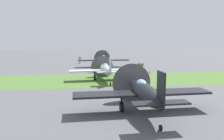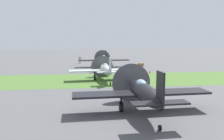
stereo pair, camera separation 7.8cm
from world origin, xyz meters
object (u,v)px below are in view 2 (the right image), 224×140
(runway_marker_cone, at_px, (150,72))
(airplane_trail, at_px, (143,92))
(airplane_lead, at_px, (104,60))
(ground_crew_chief, at_px, (93,67))
(supply_crate, at_px, (141,65))
(ground_crew_mechanic, at_px, (80,60))
(fuel_drum, at_px, (128,71))
(airplane_wingman, at_px, (106,69))

(runway_marker_cone, bearing_deg, airplane_trail, -107.33)
(airplane_lead, xyz_separation_m, ground_crew_chief, (-2.39, -7.08, -0.61))
(airplane_lead, distance_m, supply_crate, 7.79)
(airplane_lead, relative_size, ground_crew_chief, 5.85)
(ground_crew_mechanic, distance_m, supply_crate, 14.02)
(fuel_drum, relative_size, runway_marker_cone, 2.05)
(airplane_trail, bearing_deg, supply_crate, 74.10)
(airplane_trail, distance_m, ground_crew_mechanic, 36.61)
(airplane_wingman, bearing_deg, fuel_drum, 49.39)
(airplane_wingman, distance_m, fuel_drum, 6.97)
(airplane_wingman, distance_m, airplane_trail, 14.53)
(airplane_wingman, height_order, ground_crew_mechanic, airplane_wingman)
(supply_crate, bearing_deg, runway_marker_cone, -94.98)
(airplane_lead, height_order, fuel_drum, airplane_lead)
(ground_crew_chief, xyz_separation_m, ground_crew_mechanic, (-2.42, 14.22, 0.00))
(supply_crate, bearing_deg, airplane_trail, -103.45)
(airplane_lead, xyz_separation_m, supply_crate, (7.66, 0.75, -1.20))
(airplane_lead, distance_m, fuel_drum, 9.65)
(fuel_drum, bearing_deg, ground_crew_chief, 160.09)
(airplane_trail, height_order, supply_crate, airplane_trail)
(runway_marker_cone, bearing_deg, ground_crew_chief, 168.75)
(runway_marker_cone, bearing_deg, fuel_drum, -177.58)
(ground_crew_chief, distance_m, ground_crew_mechanic, 14.42)
(ground_crew_mechanic, distance_m, runway_marker_cone, 19.83)
(ground_crew_chief, xyz_separation_m, runway_marker_cone, (9.21, -1.83, -0.69))
(airplane_lead, bearing_deg, supply_crate, 4.62)
(fuel_drum, bearing_deg, runway_marker_cone, 2.42)
(airplane_trail, xyz_separation_m, ground_crew_chief, (-2.92, 21.99, -0.71))
(ground_crew_mechanic, bearing_deg, ground_crew_chief, 122.86)
(airplane_lead, xyz_separation_m, runway_marker_cone, (6.82, -8.92, -1.30))
(ground_crew_chief, bearing_deg, runway_marker_cone, 73.13)
(airplane_wingman, bearing_deg, supply_crate, 56.43)
(airplane_wingman, relative_size, airplane_trail, 0.92)
(ground_crew_chief, height_order, fuel_drum, ground_crew_chief)
(airplane_lead, relative_size, fuel_drum, 11.24)
(airplane_lead, xyz_separation_m, ground_crew_mechanic, (-4.81, 7.13, -0.61))
(airplane_lead, height_order, ground_crew_chief, airplane_lead)
(fuel_drum, distance_m, runway_marker_cone, 3.73)
(airplane_trail, height_order, ground_crew_mechanic, airplane_trail)
(airplane_wingman, relative_size, ground_crew_chief, 5.75)
(ground_crew_chief, distance_m, supply_crate, 12.75)
(airplane_lead, distance_m, ground_crew_mechanic, 8.62)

